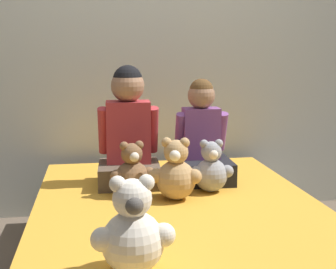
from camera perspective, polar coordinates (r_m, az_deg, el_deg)
The scene contains 8 objects.
wall_behind_bed at distance 3.20m, azimuth -2.16°, elevation 12.67°, with size 8.00×0.06×2.50m.
bed at distance 2.30m, azimuth 1.45°, elevation -13.30°, with size 1.38×1.90×0.39m.
child_on_left at distance 2.56m, azimuth -4.85°, elevation 0.25°, with size 0.34×0.33×0.65m.
child_on_right at distance 2.62m, azimuth 4.11°, elevation -0.84°, with size 0.33×0.33×0.57m.
teddy_bear_held_by_left_child at distance 2.37m, azimuth -4.39°, elevation -4.67°, with size 0.23×0.18×0.28m.
teddy_bear_held_by_right_child at distance 2.43m, azimuth 5.28°, elevation -4.31°, with size 0.23×0.17×0.27m.
teddy_bear_between_children at distance 2.29m, azimuth 0.92°, elevation -4.79°, with size 0.25×0.19×0.31m.
teddy_bear_at_foot_of_bed at distance 1.55m, azimuth -4.32°, elevation -11.82°, with size 0.28×0.21×0.33m.
Camera 1 is at (-0.39, -2.07, 1.10)m, focal length 50.00 mm.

